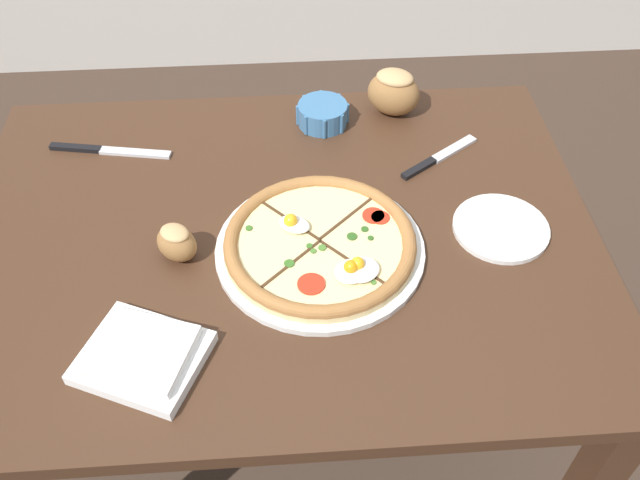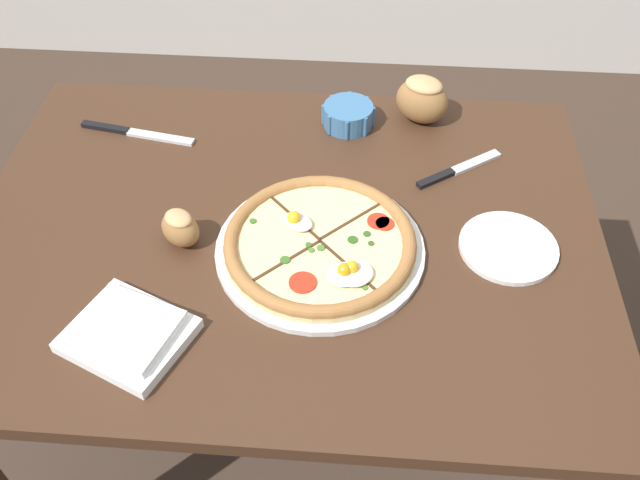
{
  "view_description": "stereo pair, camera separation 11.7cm",
  "coord_description": "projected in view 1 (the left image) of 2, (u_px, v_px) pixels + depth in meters",
  "views": [
    {
      "loc": [
        0.02,
        -0.86,
        1.65
      ],
      "look_at": [
        0.07,
        -0.06,
        0.81
      ],
      "focal_mm": 38.0,
      "sensor_mm": 36.0,
      "label": 1
    },
    {
      "loc": [
        0.13,
        -0.86,
        1.65
      ],
      "look_at": [
        0.07,
        -0.06,
        0.81
      ],
      "focal_mm": 38.0,
      "sensor_mm": 36.0,
      "label": 2
    }
  ],
  "objects": [
    {
      "name": "ground_plane",
      "position": [
        292.0,
        438.0,
        1.79
      ],
      "size": [
        12.0,
        12.0,
        0.0
      ],
      "primitive_type": "plane",
      "color": "#3D2D23"
    },
    {
      "name": "dining_table",
      "position": [
        282.0,
        274.0,
        1.31
      ],
      "size": [
        1.16,
        0.86,
        0.78
      ],
      "color": "#422819",
      "rests_on": "ground_plane"
    },
    {
      "name": "pizza",
      "position": [
        320.0,
        245.0,
        1.18
      ],
      "size": [
        0.37,
        0.37,
        0.05
      ],
      "color": "white",
      "rests_on": "dining_table"
    },
    {
      "name": "ramekin_bowl",
      "position": [
        323.0,
        114.0,
        1.43
      ],
      "size": [
        0.11,
        0.11,
        0.05
      ],
      "color": "teal",
      "rests_on": "dining_table"
    },
    {
      "name": "napkin_folded",
      "position": [
        142.0,
        355.0,
        1.02
      ],
      "size": [
        0.22,
        0.21,
        0.04
      ],
      "rotation": [
        0.0,
        0.0,
        -0.42
      ],
      "color": "white",
      "rests_on": "dining_table"
    },
    {
      "name": "bread_piece_near",
      "position": [
        177.0,
        242.0,
        1.16
      ],
      "size": [
        0.09,
        0.09,
        0.07
      ],
      "rotation": [
        0.0,
        0.0,
        2.5
      ],
      "color": "olive",
      "rests_on": "dining_table"
    },
    {
      "name": "bread_piece_mid",
      "position": [
        394.0,
        92.0,
        1.44
      ],
      "size": [
        0.14,
        0.12,
        0.1
      ],
      "rotation": [
        0.0,
        0.0,
        2.71
      ],
      "color": "olive",
      "rests_on": "dining_table"
    },
    {
      "name": "knife_main",
      "position": [
        108.0,
        151.0,
        1.38
      ],
      "size": [
        0.25,
        0.06,
        0.01
      ],
      "rotation": [
        0.0,
        0.0,
        -0.18
      ],
      "color": "silver",
      "rests_on": "dining_table"
    },
    {
      "name": "knife_spare",
      "position": [
        438.0,
        158.0,
        1.36
      ],
      "size": [
        0.17,
        0.13,
        0.01
      ],
      "rotation": [
        0.0,
        0.0,
        0.61
      ],
      "color": "silver",
      "rests_on": "dining_table"
    },
    {
      "name": "side_saucer",
      "position": [
        501.0,
        228.0,
        1.22
      ],
      "size": [
        0.17,
        0.17,
        0.01
      ],
      "color": "white",
      "rests_on": "dining_table"
    }
  ]
}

